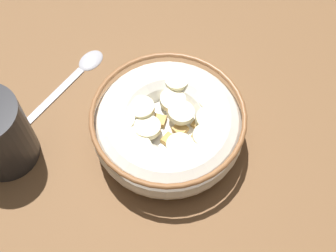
{
  "coord_description": "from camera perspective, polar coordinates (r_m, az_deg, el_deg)",
  "views": [
    {
      "loc": [
        -5.58,
        25.38,
        48.14
      ],
      "look_at": [
        0.0,
        0.0,
        3.0
      ],
      "focal_mm": 47.98,
      "sensor_mm": 36.0,
      "label": 1
    }
  ],
  "objects": [
    {
      "name": "spoon",
      "position": [
        0.61,
        -11.54,
        6.63
      ],
      "size": [
        8.23,
        15.71,
        0.8
      ],
      "color": "#A5A5AD",
      "rests_on": "ground_plane"
    },
    {
      "name": "cereal_bowl",
      "position": [
        0.52,
        0.02,
        0.07
      ],
      "size": [
        17.71,
        17.71,
        5.74
      ],
      "color": "silver",
      "rests_on": "ground_plane"
    },
    {
      "name": "ground_plane",
      "position": [
        0.56,
        0.0,
        -2.06
      ],
      "size": [
        91.22,
        91.22,
        2.0
      ],
      "primitive_type": "cube",
      "color": "brown"
    }
  ]
}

